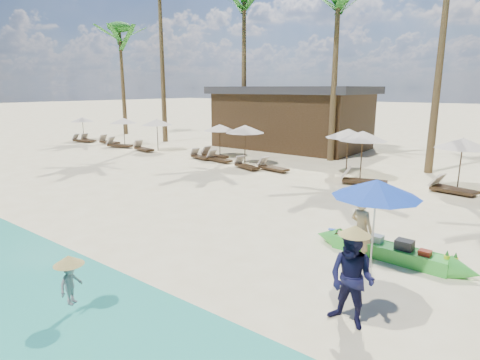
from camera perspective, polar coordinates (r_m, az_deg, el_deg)
The scene contains 32 objects.
ground at distance 11.03m, azimuth -3.76°, elevation -9.44°, with size 240.00×240.00×0.00m, color #FFF1BC.
wet_sand_strip at distance 8.40m, azimuth -28.34°, elevation -18.69°, with size 240.00×4.50×0.01m, color tan.
green_canoe at distance 10.90m, azimuth 20.43°, elevation -9.46°, with size 4.55×0.72×0.58m.
tourist at distance 10.37m, azimuth 16.86°, elevation -6.68°, with size 0.59×0.39×1.62m, color tan.
vendor_green at distance 7.57m, azimuth 15.60°, elevation -13.45°, with size 0.87×0.67×1.78m, color #151438.
vendor_yellow at distance 8.43m, azimuth -22.93°, elevation -13.31°, with size 0.56×0.32×0.86m, color gray.
blue_umbrella at distance 9.67m, azimuth 18.84°, elevation -1.12°, with size 2.02×2.02×2.17m.
resort_parasol_0 at distance 35.52m, azimuth -21.51°, elevation 8.02°, with size 1.83×1.83×1.88m.
lounger_0_left at distance 34.19m, azimuth -21.55°, elevation 5.33°, with size 1.80×1.06×0.59m.
lounger_0_right at distance 34.43m, azimuth -20.81°, elevation 5.42°, with size 1.72×0.69×0.57m.
resort_parasol_1 at distance 31.41m, azimuth -16.26°, elevation 8.12°, with size 1.97×1.97×2.03m.
lounger_1_left at distance 32.43m, azimuth -18.20°, elevation 5.25°, with size 1.91×0.67×0.64m.
lounger_1_right at distance 30.29m, azimuth -16.88°, elevation 4.86°, with size 2.08×1.17×0.67m.
resort_parasol_2 at distance 27.90m, azimuth -11.75°, elevation 8.07°, with size 2.11×2.11×2.17m.
lounger_2_left at distance 28.13m, azimuth -13.65°, elevation 4.44°, with size 1.94×0.89×0.64m.
resort_parasol_3 at distance 24.90m, azimuth -2.91°, elevation 7.46°, with size 1.96×1.96×2.02m.
lounger_3_left at distance 24.36m, azimuth -5.72°, elevation 3.40°, with size 1.71×0.86×0.56m.
lounger_3_right at distance 24.58m, azimuth -3.79°, elevation 3.59°, with size 1.89×0.68×0.63m.
resort_parasol_4 at distance 22.13m, azimuth 0.71°, elevation 7.26°, with size 2.16×2.16×2.22m.
lounger_4_left at distance 23.35m, azimuth -3.10°, elevation 3.06°, with size 1.79×0.78×0.59m.
lounger_4_right at distance 21.29m, azimuth 0.81°, elevation 2.11°, with size 1.77×1.00×0.58m.
resort_parasol_5 at distance 20.34m, azimuth 15.16°, elevation 6.43°, with size 2.20×2.20×2.27m.
lounger_5_left at distance 20.85m, azimuth 4.54°, elevation 1.87°, with size 1.86×0.81×0.61m.
resort_parasol_6 at distance 19.24m, azimuth 17.07°, elevation 6.02°, with size 2.23×2.23×2.29m.
lounger_6_left at distance 18.56m, azimuth 16.86°, elevation 0.03°, with size 2.10×1.17×0.68m.
lounger_6_right at distance 18.66m, azimuth 27.96°, elevation -0.95°, with size 1.87×1.04×0.61m.
resort_parasol_7 at distance 18.69m, azimuth 29.12°, elevation 4.59°, with size 2.16×2.16×2.22m.
lounger_7_left at distance 18.41m, azimuth 27.59°, elevation -1.11°, with size 1.78×0.75×0.59m.
palm_0 at distance 39.19m, azimuth -16.67°, elevation 18.17°, with size 2.08×2.08×9.90m.
palm_2 at distance 28.92m, azimuth 0.58°, elevation 22.87°, with size 2.08×2.08×11.33m.
palm_3 at distance 24.51m, azimuth 13.78°, elevation 22.89°, with size 2.08×2.08×10.52m.
pavilion_west at distance 29.21m, azimuth 7.34°, elevation 8.90°, with size 10.80×6.60×4.30m.
Camera 1 is at (6.80, -7.60, 4.20)m, focal length 30.00 mm.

